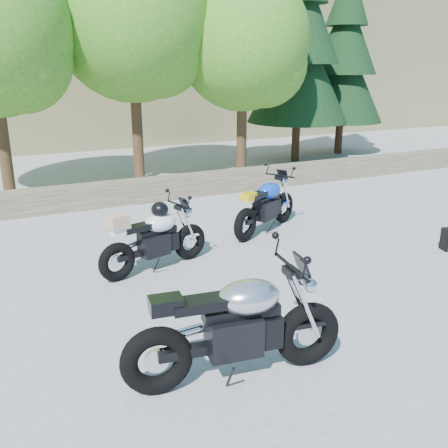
{
  "coord_description": "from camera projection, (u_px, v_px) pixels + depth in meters",
  "views": [
    {
      "loc": [
        -2.85,
        -5.41,
        3.04
      ],
      "look_at": [
        0.2,
        1.0,
        0.75
      ],
      "focal_mm": 40.0,
      "sensor_mm": 36.0,
      "label": 1
    }
  ],
  "objects": [
    {
      "name": "conifer_far",
      "position": [
        344.0,
        56.0,
        16.75
      ],
      "size": [
        2.82,
        2.82,
        6.27
      ],
      "color": "#382314",
      "rests_on": "ground"
    },
    {
      "name": "tree_decid_right",
      "position": [
        247.0,
        45.0,
        13.15
      ],
      "size": [
        3.54,
        3.54,
        5.41
      ],
      "color": "#382314",
      "rests_on": "ground"
    },
    {
      "name": "ground",
      "position": [
        242.0,
        299.0,
        6.75
      ],
      "size": [
        90.0,
        90.0,
        0.0
      ],
      "primitive_type": "plane",
      "color": "gray",
      "rests_on": "ground"
    },
    {
      "name": "conifer_near",
      "position": [
        300.0,
        41.0,
        15.2
      ],
      "size": [
        3.17,
        3.17,
        7.06
      ],
      "color": "#382314",
      "rests_on": "ground"
    },
    {
      "name": "tree_decid_mid",
      "position": [
        136.0,
        21.0,
        12.36
      ],
      "size": [
        4.08,
        4.08,
        6.24
      ],
      "color": "#382314",
      "rests_on": "ground"
    },
    {
      "name": "white_bike",
      "position": [
        154.0,
        237.0,
        7.58
      ],
      "size": [
        1.88,
        0.75,
        1.06
      ],
      "rotation": [
        0.0,
        0.0,
        0.27
      ],
      "color": "black",
      "rests_on": "ground"
    },
    {
      "name": "blue_bike",
      "position": [
        266.0,
        206.0,
        9.36
      ],
      "size": [
        1.82,
        1.09,
        1.0
      ],
      "rotation": [
        0.0,
        0.0,
        0.5
      ],
      "color": "black",
      "rests_on": "ground"
    },
    {
      "name": "silver_bike",
      "position": [
        237.0,
        328.0,
        4.9
      ],
      "size": [
        2.3,
        0.73,
        1.16
      ],
      "rotation": [
        0.0,
        0.0,
        -0.13
      ],
      "color": "black",
      "rests_on": "ground"
    },
    {
      "name": "stone_wall",
      "position": [
        132.0,
        191.0,
        11.4
      ],
      "size": [
        22.0,
        0.55,
        0.5
      ],
      "primitive_type": "cube",
      "color": "brown",
      "rests_on": "ground"
    }
  ]
}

